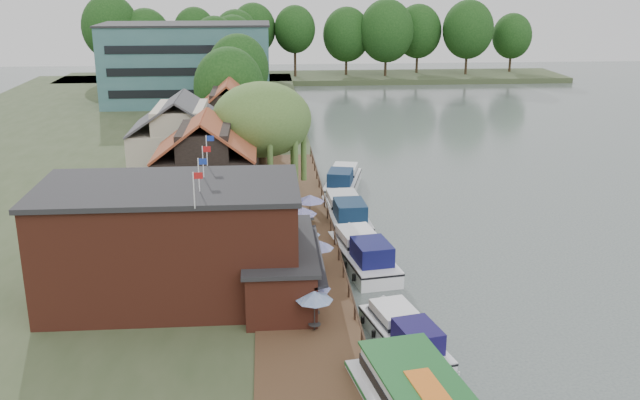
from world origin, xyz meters
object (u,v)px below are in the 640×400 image
object	(u,v)px
willow	(262,142)
cruiser_0	(405,330)
pub	(205,241)
umbrella_1	(314,299)
umbrella_4	(305,244)
cruiser_1	(363,249)
cottage_a	(206,168)
cottage_c	(229,122)
umbrella_6	(310,209)
umbrella_3	(318,257)
cruiser_3	(343,178)
umbrella_0	(315,311)
umbrella_5	(302,222)
umbrella_2	(303,271)
hotel_block	(187,64)
swan	(457,382)
cruiser_2	(346,209)
cottage_b	(182,142)

from	to	relation	value
willow	cruiser_0	distance (m)	27.17
pub	umbrella_1	size ratio (longest dim) A/B	8.42
umbrella_4	cruiser_1	world-z (taller)	umbrella_4
cottage_a	cottage_c	world-z (taller)	same
willow	umbrella_6	distance (m)	8.91
umbrella_4	cruiser_0	xyz separation A→B (m)	(4.92, -10.78, -1.19)
umbrella_1	umbrella_3	distance (m)	6.43
willow	cruiser_3	bearing A→B (deg)	37.08
umbrella_0	cruiser_1	xyz separation A→B (m)	(4.31, 11.60, -1.02)
umbrella_6	umbrella_4	bearing A→B (deg)	-96.00
umbrella_5	cruiser_0	distance (m)	16.15
umbrella_2	cruiser_1	distance (m)	7.67
hotel_block	cruiser_0	bearing A→B (deg)	-75.83
cottage_c	cruiser_1	distance (m)	29.76
umbrella_5	cottage_a	bearing A→B (deg)	145.05
hotel_block	cruiser_3	size ratio (longest dim) A/B	2.57
umbrella_3	cruiser_0	bearing A→B (deg)	-62.97
umbrella_0	swan	xyz separation A→B (m)	(6.94, -4.47, -2.07)
cruiser_2	swan	xyz separation A→B (m)	(2.85, -25.22, -1.07)
umbrella_5	cruiser_1	xyz separation A→B (m)	(4.21, -3.34, -1.02)
umbrella_3	umbrella_4	bearing A→B (deg)	105.84
umbrella_4	cruiser_0	size ratio (longest dim) A/B	0.26
willow	cottage_b	bearing A→B (deg)	146.31
umbrella_4	cruiser_0	bearing A→B (deg)	-65.45
umbrella_2	cruiser_0	world-z (taller)	umbrella_2
cottage_c	umbrella_2	distance (m)	34.18
cottage_c	umbrella_5	bearing A→B (deg)	-75.16
willow	swan	xyz separation A→B (m)	(9.74, -29.59, -5.99)
willow	umbrella_2	xyz separation A→B (m)	(2.46, -19.53, -3.93)
umbrella_3	umbrella_4	distance (m)	2.64
cruiser_3	umbrella_2	bearing A→B (deg)	-88.31
cruiser_1	umbrella_1	bearing A→B (deg)	-121.89
pub	umbrella_5	bearing A→B (deg)	56.91
umbrella_2	cruiser_2	world-z (taller)	umbrella_2
cottage_c	umbrella_2	bearing A→B (deg)	-79.91
hotel_block	cruiser_1	size ratio (longest dim) A/B	2.44
willow	umbrella_6	size ratio (longest dim) A/B	4.39
umbrella_5	umbrella_6	bearing A→B (deg)	75.67
cottage_a	cruiser_0	size ratio (longest dim) A/B	0.94
cottage_a	cruiser_1	distance (m)	14.94
pub	umbrella_6	xyz separation A→B (m)	(7.19, 12.90, -2.36)
cruiser_1	cruiser_3	size ratio (longest dim) A/B	1.05
cottage_a	umbrella_6	bearing A→B (deg)	-14.38
umbrella_5	cruiser_2	size ratio (longest dim) A/B	0.22
umbrella_0	umbrella_6	bearing A→B (deg)	87.18
umbrella_2	umbrella_4	distance (m)	4.81
umbrella_2	umbrella_5	world-z (taller)	same
umbrella_3	cruiser_3	world-z (taller)	umbrella_3
umbrella_6	cruiser_3	distance (m)	13.58
cruiser_1	swan	xyz separation A→B (m)	(2.62, -16.07, -1.05)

